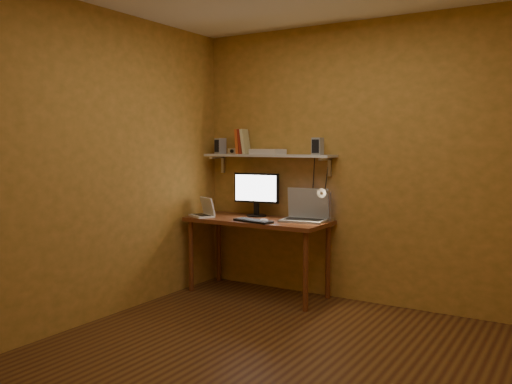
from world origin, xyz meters
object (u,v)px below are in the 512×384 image
Objects in this scene: wall_shelf at (268,156)px; speaker_right at (318,146)px; keyboard at (253,221)px; speaker_left at (220,146)px; laptop at (306,212)px; desk at (258,228)px; desk_lamp at (326,200)px; mouse at (264,221)px; router at (268,152)px; netbook at (204,211)px; monitor at (256,192)px; shelf_camera at (232,151)px.

wall_shelf is 8.68× the size of speaker_right.
speaker_left reaches higher than keyboard.
keyboard is (-0.38, -0.33, -0.07)m from laptop.
desk_lamp is at bearing 10.81° from desk.
router reaches higher than mouse.
desk is 0.98m from speaker_right.
laptop is 0.63m from speaker_right.
netbook is at bearing -64.42° from speaker_left.
monitor is 0.42m from router.
monitor reaches higher than desk_lamp.
netbook reaches higher than keyboard.
shelf_camera is at bearing 172.89° from laptop.
router is at bearing 132.85° from mouse.
netbook is 1.31m from speaker_right.
wall_shelf is 0.85m from netbook.
desk is 3.51× the size of keyboard.
monitor is 1.28× the size of desk_lamp.
monitor is 2.98× the size of speaker_right.
wall_shelf is 13.97× the size of mouse.
speaker_right is (0.55, -0.01, 0.10)m from wall_shelf.
shelf_camera reaches higher than wall_shelf.
desk is 0.84m from shelf_camera.
wall_shelf is 0.04m from router.
router reaches higher than desk_lamp.
wall_shelf reaches higher than netbook.
wall_shelf is at bearing 17.22° from speaker_left.
router is at bearing 3.56° from monitor.
desk_lamp is at bearing 14.57° from speaker_left.
mouse is at bearing -147.13° from desk_lamp.
desk is at bearing -90.24° from router.
laptop is at bearing 0.01° from shelf_camera.
laptop is 1.41× the size of netbook.
desk_lamp is (0.66, -0.07, -0.40)m from wall_shelf.
monitor is at bearing 13.22° from speaker_left.
router reaches higher than desk.
shelf_camera is at bearing 179.70° from monitor.
desk is at bearing 151.29° from mouse.
laptop is 1.22m from speaker_left.
speaker_left reaches higher than shelf_camera.
desk_lamp reaches higher than keyboard.
wall_shelf is at bearing -179.98° from speaker_right.
desk_lamp is 2.33× the size of speaker_right.
speaker_right is 0.55m from router.
monitor is 0.51m from mouse.
router is at bearing -179.07° from speaker_right.
mouse is at bearing -133.77° from speaker_right.
speaker_right is at bearing 18.11° from desk.
desk_lamp reaches higher than laptop.
shelf_camera is (-1.04, 0.00, 0.45)m from desk_lamp.
shelf_camera is at bearing 88.28° from netbook.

